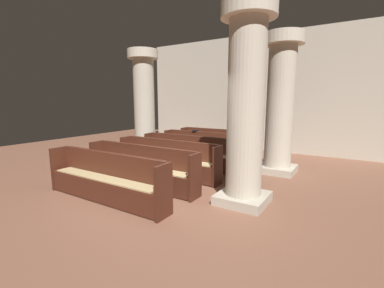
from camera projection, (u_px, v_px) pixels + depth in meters
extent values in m
plane|color=brown|center=(163.00, 194.00, 5.60)|extent=(19.20, 19.20, 0.00)
cube|color=beige|center=(257.00, 94.00, 10.32)|extent=(10.00, 0.16, 4.50)
cube|color=#4C2316|center=(218.00, 144.00, 9.40)|extent=(2.90, 0.38, 0.05)
cube|color=#4C2316|center=(221.00, 136.00, 9.49)|extent=(2.90, 0.04, 0.49)
cube|color=#411E13|center=(221.00, 129.00, 9.49)|extent=(2.78, 0.06, 0.02)
cube|color=#442014|center=(184.00, 139.00, 10.16)|extent=(0.06, 0.44, 0.95)
cube|color=#442014|center=(259.00, 146.00, 8.62)|extent=(0.06, 0.44, 0.95)
cube|color=#482115|center=(216.00, 150.00, 9.29)|extent=(2.90, 0.03, 0.40)
cube|color=tan|center=(218.00, 143.00, 9.38)|extent=(2.66, 0.32, 0.03)
cube|color=#4C2316|center=(205.00, 148.00, 8.55)|extent=(2.90, 0.38, 0.05)
cube|color=#4C2316|center=(207.00, 139.00, 8.64)|extent=(2.90, 0.04, 0.49)
cube|color=#411E13|center=(208.00, 132.00, 8.64)|extent=(2.78, 0.06, 0.02)
cube|color=#442014|center=(169.00, 143.00, 9.31)|extent=(0.06, 0.44, 0.95)
cube|color=#442014|center=(248.00, 152.00, 7.77)|extent=(0.06, 0.44, 0.95)
cube|color=#482115|center=(202.00, 155.00, 8.44)|extent=(2.90, 0.03, 0.40)
cube|color=tan|center=(205.00, 147.00, 8.52)|extent=(2.66, 0.32, 0.03)
cube|color=#4C2316|center=(188.00, 153.00, 7.69)|extent=(2.90, 0.38, 0.05)
cube|color=#4C2316|center=(191.00, 144.00, 7.79)|extent=(2.90, 0.04, 0.49)
cube|color=#411E13|center=(192.00, 136.00, 7.79)|extent=(2.78, 0.06, 0.02)
cube|color=#442014|center=(150.00, 147.00, 8.46)|extent=(0.06, 0.44, 0.95)
cube|color=#442014|center=(235.00, 158.00, 6.92)|extent=(0.06, 0.44, 0.95)
cube|color=#482115|center=(185.00, 162.00, 7.58)|extent=(2.90, 0.03, 0.40)
cube|color=tan|center=(188.00, 152.00, 7.67)|extent=(2.66, 0.32, 0.03)
cube|color=#4C2316|center=(167.00, 160.00, 6.84)|extent=(2.90, 0.38, 0.05)
cube|color=#4C2316|center=(171.00, 149.00, 6.94)|extent=(2.90, 0.04, 0.49)
cube|color=#411E13|center=(172.00, 140.00, 6.94)|extent=(2.78, 0.06, 0.02)
cube|color=#442014|center=(127.00, 153.00, 7.60)|extent=(0.06, 0.44, 0.95)
cube|color=#442014|center=(218.00, 166.00, 6.07)|extent=(0.06, 0.44, 0.95)
cube|color=#482115|center=(163.00, 170.00, 6.73)|extent=(2.90, 0.03, 0.40)
cube|color=tan|center=(167.00, 159.00, 6.82)|extent=(2.66, 0.32, 0.03)
cube|color=#4C2316|center=(140.00, 168.00, 5.99)|extent=(2.90, 0.38, 0.05)
cube|color=#4C2316|center=(145.00, 156.00, 6.08)|extent=(2.90, 0.05, 0.49)
cube|color=#411E13|center=(146.00, 146.00, 6.09)|extent=(2.78, 0.06, 0.02)
cube|color=#442014|center=(98.00, 159.00, 6.75)|extent=(0.06, 0.44, 0.95)
cube|color=#442014|center=(195.00, 177.00, 5.21)|extent=(0.06, 0.44, 0.95)
cube|color=#482115|center=(135.00, 180.00, 5.88)|extent=(2.90, 0.03, 0.40)
cube|color=tan|center=(140.00, 167.00, 5.97)|extent=(2.66, 0.32, 0.03)
cube|color=#4C2316|center=(105.00, 180.00, 5.14)|extent=(2.90, 0.38, 0.05)
cube|color=#4C2316|center=(111.00, 165.00, 5.23)|extent=(2.90, 0.04, 0.49)
cube|color=#411E13|center=(112.00, 153.00, 5.23)|extent=(2.78, 0.06, 0.02)
cube|color=#442014|center=(61.00, 168.00, 5.90)|extent=(0.06, 0.44, 0.95)
cube|color=#442014|center=(164.00, 192.00, 4.36)|extent=(0.06, 0.44, 0.95)
cube|color=#482115|center=(98.00, 193.00, 5.03)|extent=(2.90, 0.03, 0.40)
cube|color=tan|center=(104.00, 178.00, 5.11)|extent=(2.66, 0.32, 0.03)
cube|color=#B6AD9A|center=(277.00, 169.00, 7.30)|extent=(0.98, 0.98, 0.18)
cylinder|color=beige|center=(280.00, 107.00, 7.02)|extent=(0.73, 0.73, 3.23)
cylinder|color=beige|center=(284.00, 39.00, 6.72)|extent=(1.05, 1.05, 0.30)
cube|color=#B6AD9A|center=(146.00, 153.00, 9.55)|extent=(0.98, 0.98, 0.18)
cylinder|color=beige|center=(144.00, 106.00, 9.26)|extent=(0.73, 0.73, 3.23)
cylinder|color=beige|center=(143.00, 54.00, 8.97)|extent=(1.05, 1.05, 0.30)
cube|color=#B6AD9A|center=(243.00, 198.00, 5.11)|extent=(0.93, 0.93, 0.18)
cylinder|color=beige|center=(246.00, 111.00, 4.83)|extent=(0.69, 0.69, 3.23)
cylinder|color=beige|center=(249.00, 9.00, 4.53)|extent=(0.99, 0.99, 0.30)
cube|color=#492215|center=(242.00, 152.00, 9.94)|extent=(0.45, 0.45, 0.06)
cube|color=#562819|center=(243.00, 141.00, 9.87)|extent=(0.28, 0.28, 0.95)
cube|color=#5B2A1A|center=(243.00, 127.00, 9.78)|extent=(0.48, 0.35, 0.15)
cube|color=black|center=(195.00, 131.00, 8.89)|extent=(0.15, 0.21, 0.04)
cube|color=navy|center=(250.00, 168.00, 7.30)|extent=(0.35, 0.31, 0.20)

